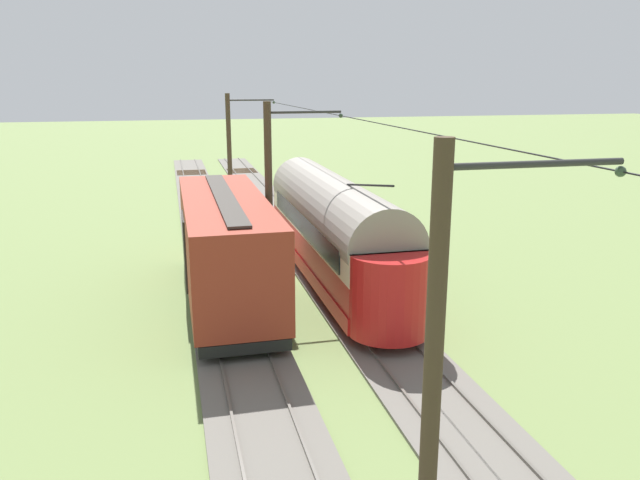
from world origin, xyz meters
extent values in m
plane|color=olive|center=(0.00, 0.00, 0.00)|extent=(220.00, 220.00, 0.00)
cube|color=#666059|center=(-2.23, 0.00, 0.05)|extent=(2.80, 80.00, 0.10)
cube|color=#59544C|center=(-1.52, 0.00, 0.14)|extent=(0.07, 80.00, 0.08)
cube|color=#59544C|center=(-2.95, 0.00, 0.14)|extent=(0.07, 80.00, 0.08)
cube|color=#47331E|center=(-2.23, -32.00, 0.11)|extent=(2.50, 0.24, 0.08)
cube|color=#47331E|center=(-2.23, -31.35, 0.11)|extent=(2.50, 0.24, 0.08)
cube|color=#47331E|center=(-2.23, -30.70, 0.11)|extent=(2.50, 0.24, 0.08)
cube|color=#47331E|center=(-2.23, -30.05, 0.11)|extent=(2.50, 0.24, 0.08)
cube|color=#47331E|center=(-2.23, -29.40, 0.11)|extent=(2.50, 0.24, 0.08)
cube|color=#666059|center=(2.23, 0.00, 0.05)|extent=(2.80, 80.00, 0.10)
cube|color=#59544C|center=(2.95, 0.00, 0.14)|extent=(0.07, 80.00, 0.08)
cube|color=#59544C|center=(1.52, 0.00, 0.14)|extent=(0.07, 80.00, 0.08)
cube|color=#47331E|center=(2.23, -32.00, 0.11)|extent=(2.50, 0.24, 0.08)
cube|color=#47331E|center=(2.23, -31.35, 0.11)|extent=(2.50, 0.24, 0.08)
cube|color=#47331E|center=(2.23, -30.70, 0.11)|extent=(2.50, 0.24, 0.08)
cube|color=#47331E|center=(2.23, -30.05, 0.11)|extent=(2.50, 0.24, 0.08)
cube|color=#47331E|center=(2.23, -29.40, 0.11)|extent=(2.50, 0.24, 0.08)
cube|color=red|center=(-2.23, 1.35, 0.71)|extent=(2.65, 13.51, 0.55)
cube|color=red|center=(-2.23, 1.35, 1.46)|extent=(2.55, 13.51, 0.95)
cube|color=beige|center=(-2.23, 1.35, 2.46)|extent=(2.55, 13.51, 1.05)
cylinder|color=gray|center=(-2.23, 1.35, 2.98)|extent=(2.65, 13.23, 2.65)
cylinder|color=red|center=(-2.23, -5.35, 1.70)|extent=(2.55, 2.55, 2.55)
cylinder|color=red|center=(-2.23, 8.05, 1.70)|extent=(2.55, 2.55, 2.55)
cube|color=black|center=(-2.23, -6.49, 2.72)|extent=(1.63, 0.08, 0.36)
cube|color=black|center=(-2.23, -6.52, 2.41)|extent=(1.73, 0.06, 0.80)
cube|color=black|center=(-3.53, 1.35, 2.46)|extent=(0.04, 11.34, 0.80)
cube|color=black|center=(-0.94, 1.35, 2.46)|extent=(0.04, 11.34, 0.80)
cylinder|color=silver|center=(-2.23, -6.61, 1.46)|extent=(0.24, 0.06, 0.24)
cube|color=gray|center=(-2.23, -6.55, 0.53)|extent=(1.94, 0.12, 0.20)
cylinder|color=black|center=(-2.23, 5.77, 4.67)|extent=(0.07, 4.79, 0.79)
cylinder|color=black|center=(-2.95, -2.97, 0.56)|extent=(0.10, 0.76, 0.76)
cylinder|color=black|center=(-1.52, -2.97, 0.56)|extent=(0.10, 0.76, 0.76)
cylinder|color=black|center=(-2.95, 5.67, 0.56)|extent=(0.10, 0.76, 0.76)
cylinder|color=black|center=(-1.52, 5.67, 0.56)|extent=(0.10, 0.76, 0.76)
cube|color=maroon|center=(2.23, 2.97, 2.33)|extent=(2.90, 11.10, 3.20)
cube|color=#332D28|center=(2.23, 2.97, 3.99)|extent=(0.70, 9.99, 0.08)
cube|color=black|center=(2.23, 2.97, 0.53)|extent=(2.70, 11.10, 0.36)
cube|color=black|center=(3.71, 2.97, 2.07)|extent=(0.06, 2.20, 2.56)
cylinder|color=black|center=(2.95, 6.85, 0.60)|extent=(0.10, 0.84, 0.84)
cylinder|color=black|center=(1.52, 6.85, 0.60)|extent=(0.10, 0.84, 0.84)
cylinder|color=black|center=(2.95, -0.92, 0.60)|extent=(0.10, 0.84, 0.84)
cylinder|color=black|center=(1.52, -0.92, 0.60)|extent=(0.10, 0.84, 0.84)
cylinder|color=#423323|center=(0.53, -12.56, 3.64)|extent=(0.28, 0.28, 7.28)
cylinder|color=#2D2D2D|center=(-0.85, -12.56, 6.88)|extent=(2.76, 0.10, 0.10)
sphere|color=#334733|center=(-2.23, -12.56, 6.73)|extent=(0.16, 0.16, 0.16)
cylinder|color=#423323|center=(0.53, 2.40, 3.64)|extent=(0.28, 0.28, 7.28)
cylinder|color=#2D2D2D|center=(-0.85, 2.40, 6.88)|extent=(2.76, 0.10, 0.10)
sphere|color=#334733|center=(-2.23, 2.40, 6.73)|extent=(0.16, 0.16, 0.16)
cylinder|color=#423323|center=(0.53, 17.35, 3.64)|extent=(0.28, 0.28, 7.28)
cylinder|color=#2D2D2D|center=(-0.85, 17.35, 6.88)|extent=(2.76, 0.10, 0.10)
sphere|color=#334733|center=(-2.23, 17.35, 6.73)|extent=(0.16, 0.16, 0.16)
cylinder|color=black|center=(-2.23, 2.40, 6.73)|extent=(0.03, 33.91, 0.03)
cylinder|color=black|center=(-0.85, -12.56, 6.88)|extent=(2.76, 0.02, 0.02)
camera|label=1|loc=(4.05, 24.90, 7.99)|focal=34.70mm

